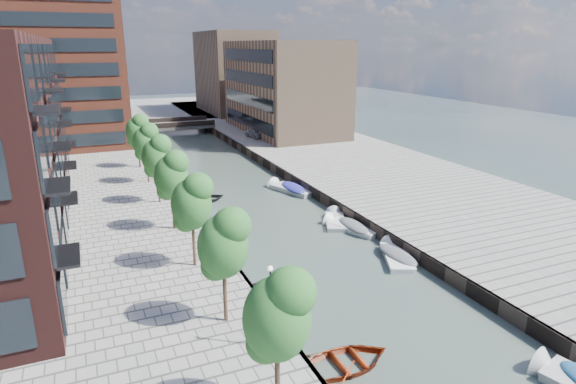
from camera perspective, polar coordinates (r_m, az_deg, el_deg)
water at (r=53.96m, az=-7.27°, el=1.40°), size 300.00×300.00×0.00m
quay_right at (r=60.04m, az=7.54°, el=3.49°), size 20.00×140.00×1.00m
quay_wall_left at (r=52.56m, az=-13.68°, el=1.18°), size 0.25×140.00×1.00m
quay_wall_right at (r=55.74m, az=-1.26°, el=2.57°), size 0.25×140.00×1.00m
far_closure at (r=111.81m, az=-16.07°, el=9.26°), size 80.00×40.00×1.00m
tower at (r=75.11m, az=-26.68°, el=16.54°), size 18.00×18.00×30.00m
tan_block_near at (r=78.34m, az=-0.62°, el=12.35°), size 12.00×25.00×14.00m
tan_block_far at (r=102.70m, az=-6.40°, el=13.94°), size 12.00×20.00×16.00m
bridge at (r=84.26m, az=-13.49°, el=7.69°), size 13.00×6.00×1.30m
tree_0 at (r=17.68m, az=-1.33°, el=-14.14°), size 2.50×2.50×5.95m
tree_1 at (r=23.62m, az=-7.74°, el=-5.90°), size 2.50×2.50×5.95m
tree_2 at (r=30.02m, az=-11.40°, el=-1.03°), size 2.50×2.50×5.95m
tree_3 at (r=36.64m, az=-13.75°, el=2.11°), size 2.50×2.50×5.95m
tree_4 at (r=43.39m, az=-15.37°, el=4.28°), size 2.50×2.50×5.95m
tree_5 at (r=50.20m, az=-16.57°, el=5.87°), size 2.50×2.50×5.95m
tree_6 at (r=57.06m, az=-17.48°, el=7.07°), size 2.50×2.50×5.95m
lamp_0 at (r=22.21m, az=-2.07°, el=-12.49°), size 0.24×0.24×4.12m
lamp_1 at (r=36.42m, az=-11.26°, el=-0.76°), size 0.24×0.24×4.12m
lamp_2 at (r=51.68m, az=-15.11°, el=4.26°), size 0.24×0.24×4.12m
sloop_1 at (r=30.22m, az=-2.09°, el=-11.53°), size 4.96×4.23×0.87m
sloop_2 at (r=24.15m, az=6.85°, el=-19.87°), size 4.70×3.41×0.96m
sloop_3 at (r=49.36m, az=-11.38°, el=-0.30°), size 5.41×4.68×0.94m
sloop_4 at (r=46.95m, az=-9.95°, el=-1.13°), size 4.91×3.97×0.90m
motorboat_1 at (r=35.17m, az=12.67°, el=-7.30°), size 3.54×5.10×1.62m
motorboat_2 at (r=41.28m, az=5.58°, el=-3.38°), size 3.27×4.70×1.49m
motorboat_3 at (r=49.54m, az=0.18°, el=0.38°), size 3.73×5.73×1.81m
motorboat_4 at (r=39.72m, az=7.24°, el=-4.11°), size 3.41×5.10×1.61m
car at (r=73.03m, az=-3.93°, el=6.96°), size 2.32×4.19×1.35m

